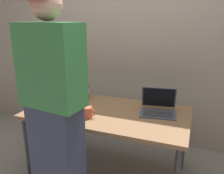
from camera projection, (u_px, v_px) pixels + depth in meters
ground_plane at (108, 172)px, 2.44m from camera, size 8.00×8.00×0.00m
desk at (108, 117)px, 2.25m from camera, size 1.56×0.83×0.70m
laptop at (158, 107)px, 2.19m from camera, size 0.37×0.35×0.24m
beer_bottle_brown at (86, 90)px, 2.54m from camera, size 0.07×0.07×0.30m
beer_bottle_dark at (82, 88)px, 2.60m from camera, size 0.08×0.08×0.31m
beer_bottle_green at (72, 91)px, 2.52m from camera, size 0.07×0.07×0.27m
person_figure at (55, 113)px, 1.67m from camera, size 0.47×0.33×1.79m
coffee_mug at (88, 112)px, 2.07m from camera, size 0.12×0.09×0.10m
back_wall at (134, 41)px, 2.85m from camera, size 6.00×0.10×2.60m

